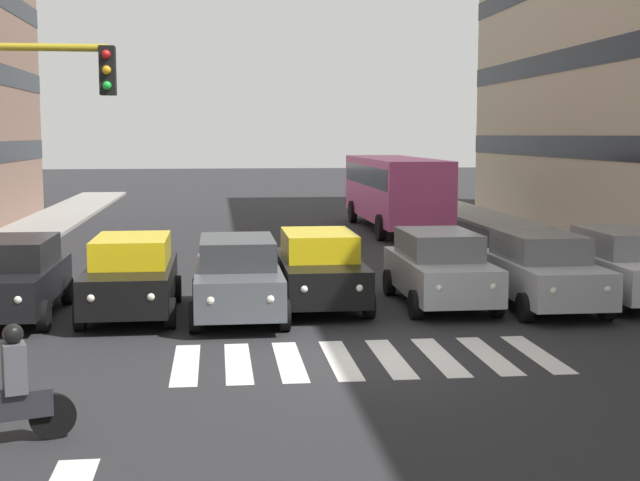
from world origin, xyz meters
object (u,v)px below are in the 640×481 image
at_px(car_2, 439,268).
at_px(car_4, 238,277).
at_px(car_5, 132,275).
at_px(car_6, 13,277).
at_px(car_0, 624,265).
at_px(motorcycle_with_rider, 10,395).
at_px(car_1, 541,270).
at_px(bus_behind_traffic, 394,185).
at_px(car_3, 319,268).

bearing_deg(car_2, car_4, 9.73).
bearing_deg(car_5, car_6, 0.06).
height_order(car_0, car_5, same).
bearing_deg(motorcycle_with_rider, car_1, -141.78).
height_order(car_4, motorcycle_with_rider, car_4).
height_order(car_6, bus_behind_traffic, bus_behind_traffic).
bearing_deg(car_1, car_4, 1.80).
bearing_deg(car_6, bus_behind_traffic, -125.44).
height_order(car_2, motorcycle_with_rider, car_2).
relative_size(car_1, car_5, 1.00).
bearing_deg(car_0, bus_behind_traffic, -82.36).
xyz_separation_m(car_0, car_1, (2.20, 0.39, 0.00)).
relative_size(car_1, car_3, 1.00).
distance_m(car_5, bus_behind_traffic, 18.93).
height_order(bus_behind_traffic, motorcycle_with_rider, bus_behind_traffic).
xyz_separation_m(car_6, bus_behind_traffic, (-11.75, -16.51, 0.97)).
xyz_separation_m(car_3, motorcycle_with_rider, (4.99, 8.68, -0.24)).
bearing_deg(car_4, bus_behind_traffic, -112.14).
bearing_deg(bus_behind_traffic, car_1, 90.00).
height_order(car_2, car_5, same).
bearing_deg(car_0, car_5, 0.56).
xyz_separation_m(car_4, car_6, (4.83, -0.50, 0.00)).
distance_m(car_2, car_3, 2.79).
bearing_deg(car_1, car_3, -9.04).
distance_m(car_1, car_2, 2.30).
relative_size(car_5, motorcycle_with_rider, 2.70).
height_order(car_2, car_4, same).
xyz_separation_m(car_1, motorcycle_with_rider, (10.01, 7.88, -0.24)).
xyz_separation_m(car_1, bus_behind_traffic, (0.00, -16.79, 0.97)).
bearing_deg(car_4, car_1, -178.20).
height_order(car_0, car_4, same).
bearing_deg(car_5, car_3, -173.06).
xyz_separation_m(car_3, bus_behind_traffic, (-5.01, -15.99, 0.97)).
xyz_separation_m(car_4, car_5, (2.31, -0.50, 0.00)).
bearing_deg(motorcycle_with_rider, bus_behind_traffic, -112.08).
xyz_separation_m(car_0, car_3, (7.21, -0.40, 0.00)).
bearing_deg(car_2, car_6, 1.84).
xyz_separation_m(car_0, motorcycle_with_rider, (12.20, 8.28, -0.24)).
bearing_deg(car_2, bus_behind_traffic, -97.82).
xyz_separation_m(car_5, car_6, (2.52, 0.00, 0.00)).
xyz_separation_m(car_3, car_5, (4.22, 0.51, 0.00)).
height_order(car_2, car_3, same).
bearing_deg(motorcycle_with_rider, car_2, -132.58).
xyz_separation_m(car_5, bus_behind_traffic, (-9.23, -16.50, 0.97)).
height_order(car_3, motorcycle_with_rider, car_3).
bearing_deg(bus_behind_traffic, car_2, 82.18).
height_order(car_1, car_4, same).
relative_size(car_2, motorcycle_with_rider, 2.70).
bearing_deg(car_3, bus_behind_traffic, -107.40).
bearing_deg(motorcycle_with_rider, car_6, -77.95).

